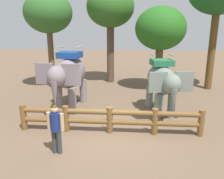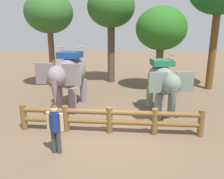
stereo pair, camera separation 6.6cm
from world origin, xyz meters
name	(u,v)px [view 1 (the left image)]	position (x,y,z in m)	size (l,w,h in m)	color
ground_plane	(110,131)	(0.00, 0.00, 0.00)	(60.00, 60.00, 0.00)	brown
log_fence	(110,118)	(0.00, -0.15, 0.61)	(7.22, 0.33, 1.05)	brown
elephant_near_left	(69,75)	(-2.21, 2.48, 1.75)	(2.06, 3.66, 3.11)	gray
elephant_center	(162,82)	(2.27, 2.06, 1.58)	(1.93, 3.34, 2.81)	slate
tourist_woman_in_black	(56,126)	(-1.62, -1.79, 0.98)	(0.59, 0.38, 1.69)	#333939
tree_far_left	(110,9)	(-0.61, 8.31, 5.16)	(3.28, 3.28, 6.67)	brown
tree_back_center	(161,29)	(2.63, 6.43, 3.83)	(3.13, 3.13, 5.22)	brown
tree_far_right	(48,14)	(-4.40, 6.56, 4.78)	(3.04, 3.04, 6.14)	brown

